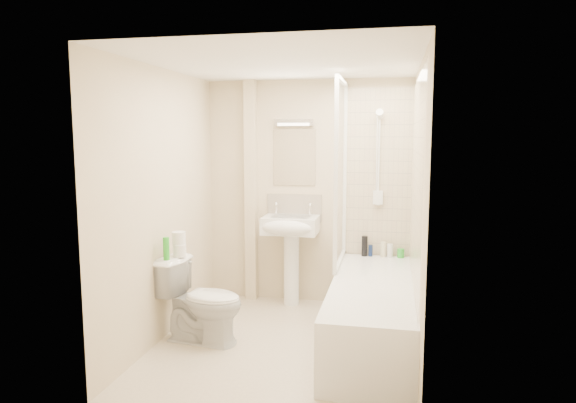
# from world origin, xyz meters

# --- Properties ---
(floor) EXTENTS (2.50, 2.50, 0.00)m
(floor) POSITION_xyz_m (0.00, 0.00, 0.00)
(floor) COLOR beige
(floor) RESTS_ON ground
(wall_back) EXTENTS (2.20, 0.02, 2.40)m
(wall_back) POSITION_xyz_m (0.00, 1.25, 1.20)
(wall_back) COLOR beige
(wall_back) RESTS_ON ground
(wall_left) EXTENTS (0.02, 2.50, 2.40)m
(wall_left) POSITION_xyz_m (-1.10, 0.00, 1.20)
(wall_left) COLOR beige
(wall_left) RESTS_ON ground
(wall_right) EXTENTS (0.02, 2.50, 2.40)m
(wall_right) POSITION_xyz_m (1.10, 0.00, 1.20)
(wall_right) COLOR beige
(wall_right) RESTS_ON ground
(ceiling) EXTENTS (2.20, 2.50, 0.02)m
(ceiling) POSITION_xyz_m (0.00, 0.00, 2.40)
(ceiling) COLOR white
(ceiling) RESTS_ON wall_back
(tile_back) EXTENTS (0.70, 0.01, 1.75)m
(tile_back) POSITION_xyz_m (0.75, 1.24, 1.42)
(tile_back) COLOR beige
(tile_back) RESTS_ON wall_back
(tile_right) EXTENTS (0.01, 2.10, 1.75)m
(tile_right) POSITION_xyz_m (1.09, 0.17, 1.42)
(tile_right) COLOR beige
(tile_right) RESTS_ON wall_right
(pipe_boxing) EXTENTS (0.12, 0.12, 2.40)m
(pipe_boxing) POSITION_xyz_m (-0.62, 1.19, 1.20)
(pipe_boxing) COLOR beige
(pipe_boxing) RESTS_ON ground
(splashback) EXTENTS (0.60, 0.02, 0.30)m
(splashback) POSITION_xyz_m (-0.15, 1.24, 1.03)
(splashback) COLOR beige
(splashback) RESTS_ON wall_back
(mirror) EXTENTS (0.46, 0.01, 0.60)m
(mirror) POSITION_xyz_m (-0.15, 1.24, 1.58)
(mirror) COLOR white
(mirror) RESTS_ON wall_back
(strip_light) EXTENTS (0.42, 0.07, 0.07)m
(strip_light) POSITION_xyz_m (-0.15, 1.22, 1.95)
(strip_light) COLOR silver
(strip_light) RESTS_ON wall_back
(bathtub) EXTENTS (0.70, 2.10, 0.55)m
(bathtub) POSITION_xyz_m (0.75, 0.17, 0.29)
(bathtub) COLOR white
(bathtub) RESTS_ON ground
(shower_screen) EXTENTS (0.04, 0.92, 1.80)m
(shower_screen) POSITION_xyz_m (0.40, 0.80, 1.45)
(shower_screen) COLOR white
(shower_screen) RESTS_ON bathtub
(shower_fixture) EXTENTS (0.10, 0.16, 0.99)m
(shower_fixture) POSITION_xyz_m (0.75, 1.19, 1.55)
(shower_fixture) COLOR white
(shower_fixture) RESTS_ON wall_back
(pedestal_sink) EXTENTS (0.57, 0.51, 1.10)m
(pedestal_sink) POSITION_xyz_m (-0.15, 1.01, 0.77)
(pedestal_sink) COLOR white
(pedestal_sink) RESTS_ON ground
(bottle_black_b) EXTENTS (0.06, 0.06, 0.21)m
(bottle_black_b) POSITION_xyz_m (0.62, 1.16, 0.66)
(bottle_black_b) COLOR black
(bottle_black_b) RESTS_ON bathtub
(bottle_blue) EXTENTS (0.04, 0.04, 0.12)m
(bottle_blue) POSITION_xyz_m (0.69, 1.16, 0.61)
(bottle_blue) COLOR #12224F
(bottle_blue) RESTS_ON bathtub
(bottle_cream) EXTENTS (0.06, 0.06, 0.16)m
(bottle_cream) POSITION_xyz_m (0.82, 1.16, 0.63)
(bottle_cream) COLOR beige
(bottle_cream) RESTS_ON bathtub
(bottle_white_b) EXTENTS (0.06, 0.06, 0.14)m
(bottle_white_b) POSITION_xyz_m (0.89, 1.16, 0.62)
(bottle_white_b) COLOR silver
(bottle_white_b) RESTS_ON bathtub
(bottle_green) EXTENTS (0.07, 0.07, 0.09)m
(bottle_green) POSITION_xyz_m (1.00, 1.16, 0.60)
(bottle_green) COLOR green
(bottle_green) RESTS_ON bathtub
(toilet) EXTENTS (0.61, 0.84, 0.75)m
(toilet) POSITION_xyz_m (-0.72, -0.07, 0.37)
(toilet) COLOR white
(toilet) RESTS_ON ground
(toilet_roll_lower) EXTENTS (0.12, 0.12, 0.11)m
(toilet_roll_lower) POSITION_xyz_m (-0.94, -0.02, 0.80)
(toilet_roll_lower) COLOR white
(toilet_roll_lower) RESTS_ON toilet
(toilet_roll_upper) EXTENTS (0.12, 0.12, 0.11)m
(toilet_roll_upper) POSITION_xyz_m (-0.95, -0.01, 0.91)
(toilet_roll_upper) COLOR white
(toilet_roll_upper) RESTS_ON toilet_roll_lower
(green_bottle) EXTENTS (0.05, 0.05, 0.20)m
(green_bottle) POSITION_xyz_m (-1.00, -0.16, 0.85)
(green_bottle) COLOR green
(green_bottle) RESTS_ON toilet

